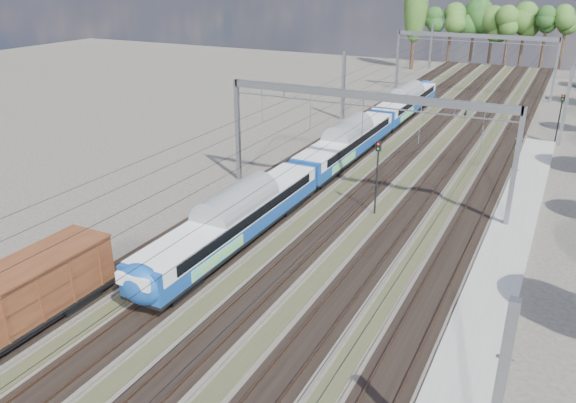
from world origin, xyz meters
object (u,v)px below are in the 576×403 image
at_px(emu_train, 346,139).
at_px(signal_far, 560,113).
at_px(worker, 466,112).
at_px(signal_near, 377,169).

xyz_separation_m(emu_train, signal_far, (17.90, 16.67, 0.96)).
height_order(emu_train, worker, emu_train).
bearing_deg(signal_near, emu_train, 143.86).
relative_size(emu_train, signal_far, 11.23).
distance_m(worker, signal_near, 34.74).
bearing_deg(worker, signal_near, -176.28).
distance_m(emu_train, worker, 25.18).
bearing_deg(worker, signal_far, -120.01).
distance_m(emu_train, signal_near, 12.43).
height_order(worker, signal_far, signal_far).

